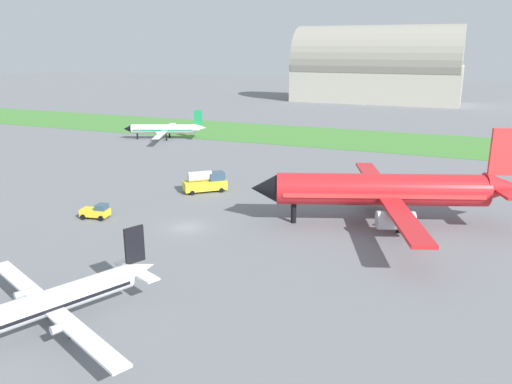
{
  "coord_description": "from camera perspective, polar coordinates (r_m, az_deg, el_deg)",
  "views": [
    {
      "loc": [
        30.38,
        -51.46,
        21.61
      ],
      "look_at": [
        5.84,
        8.26,
        3.0
      ],
      "focal_mm": 35.73,
      "sensor_mm": 36.0,
      "label": 1
    }
  ],
  "objects": [
    {
      "name": "airplane_foreground_turboprop",
      "position": [
        43.44,
        -22.19,
        -11.37
      ],
      "size": [
        21.05,
        18.27,
        6.72
      ],
      "rotation": [
        0.0,
        0.0,
        4.3
      ],
      "color": "white",
      "rests_on": "ground_plane"
    },
    {
      "name": "pushback_tug_by_runway",
      "position": [
        69.16,
        -17.45,
        -2.1
      ],
      "size": [
        3.87,
        2.61,
        1.95
      ],
      "rotation": [
        0.0,
        0.0,
        0.19
      ],
      "color": "yellow",
      "rests_on": "ground_plane"
    },
    {
      "name": "ground_plane",
      "position": [
        63.54,
        -7.74,
        -3.96
      ],
      "size": [
        600.0,
        600.0,
        0.0
      ],
      "primitive_type": "plane",
      "color": "slate"
    },
    {
      "name": "airplane_midfield_jet",
      "position": [
        64.95,
        14.39,
        0.18
      ],
      "size": [
        32.87,
        33.13,
        12.17
      ],
      "rotation": [
        0.0,
        0.0,
        3.49
      ],
      "color": "red",
      "rests_on": "ground_plane"
    },
    {
      "name": "airplane_taxiing_turboprop",
      "position": [
        124.04,
        -10.16,
        6.98
      ],
      "size": [
        19.04,
        21.96,
        6.93
      ],
      "rotation": [
        0.0,
        0.0,
        3.52
      ],
      "color": "white",
      "rests_on": "ground_plane"
    },
    {
      "name": "hangar_distant",
      "position": [
        209.57,
        13.3,
        13.41
      ],
      "size": [
        63.78,
        25.01,
        29.19
      ],
      "color": "#B2AD9E",
      "rests_on": "ground_plane"
    },
    {
      "name": "grass_taxiway_strip",
      "position": [
        126.25,
        8.13,
        6.08
      ],
      "size": [
        360.0,
        28.0,
        0.08
      ],
      "primitive_type": "cube",
      "color": "#478438",
      "rests_on": "ground_plane"
    },
    {
      "name": "fuel_truck_midfield",
      "position": [
        78.18,
        -5.67,
        1.16
      ],
      "size": [
        6.45,
        6.11,
        3.29
      ],
      "rotation": [
        0.0,
        0.0,
        0.73
      ],
      "color": "yellow",
      "rests_on": "ground_plane"
    }
  ]
}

